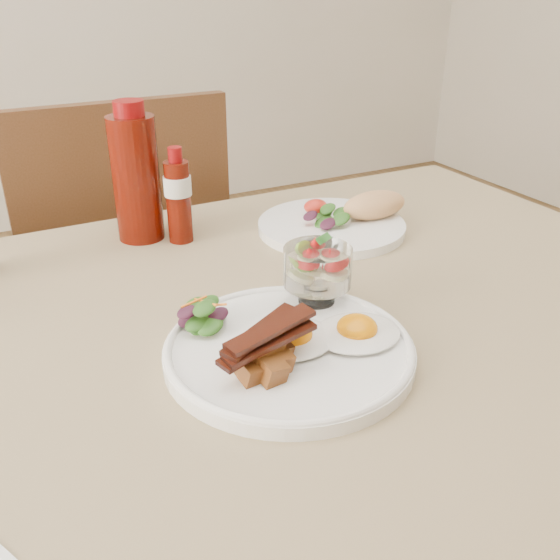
{
  "coord_description": "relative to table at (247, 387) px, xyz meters",
  "views": [
    {
      "loc": [
        -0.26,
        -0.6,
        1.14
      ],
      "look_at": [
        0.04,
        -0.02,
        0.82
      ],
      "focal_mm": 40.0,
      "sensor_mm": 36.0,
      "label": 1
    }
  ],
  "objects": [
    {
      "name": "side_salad",
      "position": [
        -0.05,
        -0.0,
        0.12
      ],
      "size": [
        0.07,
        0.06,
        0.04
      ],
      "rotation": [
        0.0,
        0.0,
        -0.16
      ],
      "color": "#1F5316",
      "rests_on": "main_plate"
    },
    {
      "name": "bacon_potato_pile",
      "position": [
        -0.03,
        -0.11,
        0.13
      ],
      "size": [
        0.12,
        0.08,
        0.05
      ],
      "rotation": [
        0.0,
        0.0,
        -0.16
      ],
      "color": "brown",
      "rests_on": "main_plate"
    },
    {
      "name": "fried_eggs",
      "position": [
        0.06,
        -0.09,
        0.11
      ],
      "size": [
        0.2,
        0.14,
        0.03
      ],
      "rotation": [
        0.0,
        0.0,
        0.32
      ],
      "color": "white",
      "rests_on": "main_plate"
    },
    {
      "name": "main_plate",
      "position": [
        0.02,
        -0.08,
        0.1
      ],
      "size": [
        0.28,
        0.28,
        0.02
      ],
      "primitive_type": "cylinder",
      "color": "white",
      "rests_on": "table"
    },
    {
      "name": "table",
      "position": [
        0.0,
        0.0,
        0.0
      ],
      "size": [
        1.33,
        0.88,
        0.75
      ],
      "color": "brown",
      "rests_on": "ground"
    },
    {
      "name": "fruit_cup",
      "position": [
        0.1,
        -0.01,
        0.15
      ],
      "size": [
        0.08,
        0.08,
        0.09
      ],
      "rotation": [
        0.0,
        0.0,
        -0.06
      ],
      "color": "white",
      "rests_on": "main_plate"
    },
    {
      "name": "hot_sauce_bottle",
      "position": [
        0.02,
        0.29,
        0.16
      ],
      "size": [
        0.04,
        0.04,
        0.15
      ],
      "rotation": [
        0.0,
        0.0,
        0.01
      ],
      "color": "#4F0D04",
      "rests_on": "table"
    },
    {
      "name": "second_plate",
      "position": [
        0.28,
        0.22,
        0.11
      ],
      "size": [
        0.26,
        0.24,
        0.06
      ],
      "rotation": [
        0.0,
        0.0,
        0.29
      ],
      "color": "white",
      "rests_on": "table"
    },
    {
      "name": "chair_far",
      "position": [
        0.0,
        0.66,
        -0.14
      ],
      "size": [
        0.42,
        0.42,
        0.93
      ],
      "color": "brown",
      "rests_on": "ground"
    },
    {
      "name": "ketchup_bottle",
      "position": [
        -0.03,
        0.34,
        0.19
      ],
      "size": [
        0.09,
        0.09,
        0.22
      ],
      "rotation": [
        0.0,
        0.0,
        0.19
      ],
      "color": "#4F0D04",
      "rests_on": "table"
    }
  ]
}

